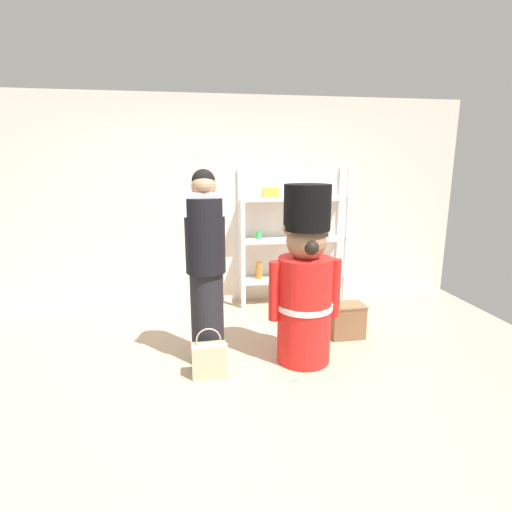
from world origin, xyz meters
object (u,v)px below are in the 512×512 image
Objects in this scene: merchandise_shelf at (292,236)px; person_shopper at (206,267)px; shopping_bag at (209,359)px; teddy_bear_guard at (305,283)px; display_crate at (346,320)px.

merchandise_shelf is 0.99× the size of person_shopper.
merchandise_shelf reaches higher than shopping_bag.
shopping_bag is (-0.88, -0.16, -0.59)m from teddy_bear_guard.
merchandise_shelf is 1.07× the size of teddy_bear_guard.
merchandise_shelf is 1.89m from person_shopper.
person_shopper reaches higher than teddy_bear_guard.
display_crate is (1.47, 0.59, 0.02)m from shopping_bag.
merchandise_shelf is at bearing 56.41° from shopping_bag.
person_shopper is at bearing 88.66° from shopping_bag.
merchandise_shelf is 1.63m from teddy_bear_guard.
display_crate is at bearing 12.31° from person_shopper.
person_shopper is 4.82× the size of display_crate.
display_crate is at bearing -75.79° from merchandise_shelf.
merchandise_shelf is at bearing 104.21° from display_crate.
person_shopper is (-0.87, 0.11, 0.16)m from teddy_bear_guard.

